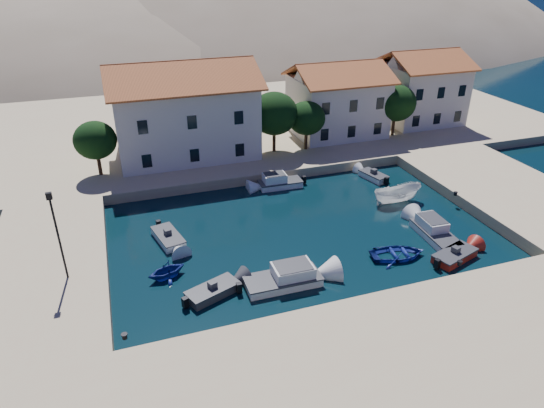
{
  "coord_description": "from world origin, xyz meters",
  "views": [
    {
      "loc": [
        -13.15,
        -21.28,
        20.02
      ],
      "look_at": [
        -1.89,
        11.82,
        2.0
      ],
      "focal_mm": 32.0,
      "sensor_mm": 36.0,
      "label": 1
    }
  ],
  "objects_px": {
    "lamppost": "(56,228)",
    "cabin_cruiser_east": "(435,232)",
    "building_right": "(421,86)",
    "building_left": "(184,108)",
    "boat_east": "(396,202)",
    "cabin_cruiser_south": "(283,279)",
    "building_mid": "(337,98)",
    "rowboat_south": "(397,257)"
  },
  "relations": [
    {
      "from": "lamppost",
      "to": "cabin_cruiser_east",
      "type": "distance_m",
      "value": 27.65
    },
    {
      "from": "building_right",
      "to": "building_left",
      "type": "bearing_deg",
      "value": -176.19
    },
    {
      "from": "building_right",
      "to": "boat_east",
      "type": "height_order",
      "value": "building_right"
    },
    {
      "from": "cabin_cruiser_south",
      "to": "boat_east",
      "type": "relative_size",
      "value": 1.13
    },
    {
      "from": "building_left",
      "to": "building_mid",
      "type": "distance_m",
      "value": 18.04
    },
    {
      "from": "building_right",
      "to": "boat_east",
      "type": "bearing_deg",
      "value": -127.83
    },
    {
      "from": "building_right",
      "to": "rowboat_south",
      "type": "relative_size",
      "value": 2.29
    },
    {
      "from": "building_right",
      "to": "cabin_cruiser_east",
      "type": "bearing_deg",
      "value": -120.51
    },
    {
      "from": "building_left",
      "to": "boat_east",
      "type": "relative_size",
      "value": 3.16
    },
    {
      "from": "building_right",
      "to": "rowboat_south",
      "type": "bearing_deg",
      "value": -125.9
    },
    {
      "from": "building_mid",
      "to": "lamppost",
      "type": "bearing_deg",
      "value": -144.55
    },
    {
      "from": "building_mid",
      "to": "rowboat_south",
      "type": "relative_size",
      "value": 2.55
    },
    {
      "from": "building_right",
      "to": "lamppost",
      "type": "bearing_deg",
      "value": -152.07
    },
    {
      "from": "building_left",
      "to": "cabin_cruiser_south",
      "type": "xyz_separation_m",
      "value": [
        2.19,
        -24.1,
        -5.46
      ]
    },
    {
      "from": "lamppost",
      "to": "cabin_cruiser_south",
      "type": "distance_m",
      "value": 14.91
    },
    {
      "from": "building_left",
      "to": "building_mid",
      "type": "height_order",
      "value": "building_left"
    },
    {
      "from": "cabin_cruiser_south",
      "to": "rowboat_south",
      "type": "xyz_separation_m",
      "value": [
        9.25,
        0.45,
        -0.48
      ]
    },
    {
      "from": "building_mid",
      "to": "building_right",
      "type": "relative_size",
      "value": 1.11
    },
    {
      "from": "building_left",
      "to": "rowboat_south",
      "type": "bearing_deg",
      "value": -64.2
    },
    {
      "from": "lamppost",
      "to": "cabin_cruiser_east",
      "type": "height_order",
      "value": "lamppost"
    },
    {
      "from": "cabin_cruiser_south",
      "to": "cabin_cruiser_east",
      "type": "xyz_separation_m",
      "value": [
        13.55,
        1.89,
        -0.0
      ]
    },
    {
      "from": "rowboat_south",
      "to": "cabin_cruiser_east",
      "type": "relative_size",
      "value": 0.84
    },
    {
      "from": "building_mid",
      "to": "cabin_cruiser_south",
      "type": "xyz_separation_m",
      "value": [
        -15.81,
        -25.1,
        -4.75
      ]
    },
    {
      "from": "building_mid",
      "to": "building_right",
      "type": "height_order",
      "value": "building_right"
    },
    {
      "from": "building_left",
      "to": "building_mid",
      "type": "bearing_deg",
      "value": 3.18
    },
    {
      "from": "building_right",
      "to": "cabin_cruiser_south",
      "type": "distance_m",
      "value": 38.47
    },
    {
      "from": "building_left",
      "to": "rowboat_south",
      "type": "height_order",
      "value": "building_left"
    },
    {
      "from": "building_left",
      "to": "building_right",
      "type": "bearing_deg",
      "value": 3.81
    },
    {
      "from": "lamppost",
      "to": "boat_east",
      "type": "height_order",
      "value": "lamppost"
    },
    {
      "from": "building_mid",
      "to": "building_left",
      "type": "bearing_deg",
      "value": -176.82
    },
    {
      "from": "cabin_cruiser_south",
      "to": "rowboat_south",
      "type": "relative_size",
      "value": 1.27
    },
    {
      "from": "lamppost",
      "to": "boat_east",
      "type": "bearing_deg",
      "value": 8.61
    },
    {
      "from": "building_left",
      "to": "cabin_cruiser_south",
      "type": "bearing_deg",
      "value": -84.82
    },
    {
      "from": "building_mid",
      "to": "cabin_cruiser_south",
      "type": "bearing_deg",
      "value": -122.22
    },
    {
      "from": "building_right",
      "to": "lamppost",
      "type": "xyz_separation_m",
      "value": [
        -41.5,
        -22.0,
        -0.72
      ]
    },
    {
      "from": "building_left",
      "to": "building_right",
      "type": "distance_m",
      "value": 30.07
    },
    {
      "from": "lamppost",
      "to": "cabin_cruiser_east",
      "type": "bearing_deg",
      "value": -4.64
    },
    {
      "from": "rowboat_south",
      "to": "boat_east",
      "type": "height_order",
      "value": "boat_east"
    },
    {
      "from": "building_mid",
      "to": "cabin_cruiser_south",
      "type": "height_order",
      "value": "building_mid"
    },
    {
      "from": "lamppost",
      "to": "cabin_cruiser_south",
      "type": "relative_size",
      "value": 1.19
    },
    {
      "from": "lamppost",
      "to": "rowboat_south",
      "type": "bearing_deg",
      "value": -9.05
    },
    {
      "from": "building_mid",
      "to": "lamppost",
      "type": "distance_m",
      "value": 36.21
    }
  ]
}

